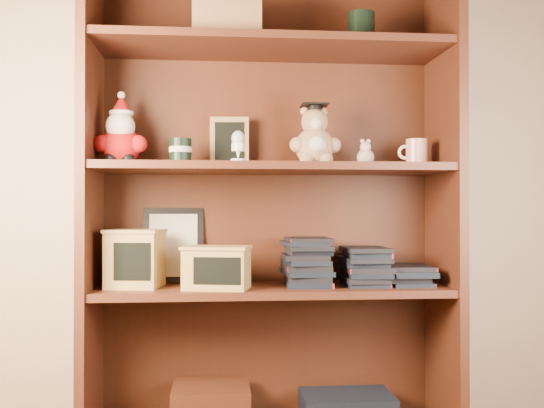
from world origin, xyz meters
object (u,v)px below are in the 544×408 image
at_px(bookcase, 270,216).
at_px(treats_box, 135,258).
at_px(grad_teddy_bear, 315,141).
at_px(teacher_mug, 416,152).

distance_m(bookcase, treats_box, 0.46).
distance_m(bookcase, grad_teddy_bear, 0.29).
bearing_deg(teacher_mug, treats_box, -179.95).
height_order(bookcase, grad_teddy_bear, bookcase).
bearing_deg(treats_box, teacher_mug, 0.05).
bearing_deg(bookcase, grad_teddy_bear, -21.48).
xyz_separation_m(bookcase, treats_box, (-0.44, -0.05, -0.13)).
bearing_deg(grad_teddy_bear, teacher_mug, 1.04).
xyz_separation_m(teacher_mug, treats_box, (-0.93, -0.00, -0.35)).
relative_size(grad_teddy_bear, treats_box, 1.06).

